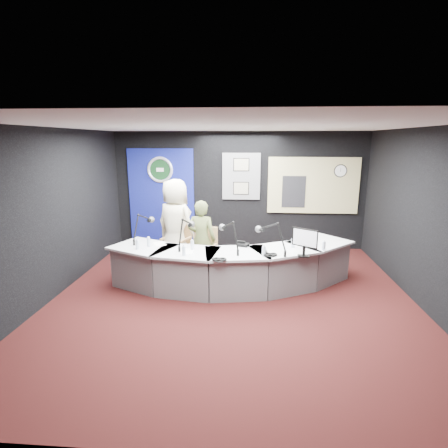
# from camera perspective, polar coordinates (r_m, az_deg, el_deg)

# --- Properties ---
(ground) EXTENTS (6.00, 6.00, 0.00)m
(ground) POSITION_cam_1_polar(r_m,az_deg,el_deg) (5.98, 1.37, -12.16)
(ground) COLOR black
(ground) RESTS_ON ground
(ceiling) EXTENTS (6.00, 6.00, 0.02)m
(ceiling) POSITION_cam_1_polar(r_m,az_deg,el_deg) (5.39, 1.55, 15.74)
(ceiling) COLOR silver
(ceiling) RESTS_ON ground
(wall_back) EXTENTS (6.00, 0.02, 2.80)m
(wall_back) POSITION_cam_1_polar(r_m,az_deg,el_deg) (8.47, 2.47, 5.43)
(wall_back) COLOR black
(wall_back) RESTS_ON ground
(wall_front) EXTENTS (6.00, 0.02, 2.80)m
(wall_front) POSITION_cam_1_polar(r_m,az_deg,el_deg) (2.68, -1.81, -12.91)
(wall_front) COLOR black
(wall_front) RESTS_ON ground
(wall_left) EXTENTS (0.02, 6.00, 2.80)m
(wall_left) POSITION_cam_1_polar(r_m,az_deg,el_deg) (6.40, -26.45, 1.37)
(wall_left) COLOR black
(wall_left) RESTS_ON ground
(wall_right) EXTENTS (0.02, 6.00, 2.80)m
(wall_right) POSITION_cam_1_polar(r_m,az_deg,el_deg) (6.16, 30.58, 0.46)
(wall_right) COLOR black
(wall_right) RESTS_ON ground
(broadcast_desk) EXTENTS (4.50, 1.90, 0.75)m
(broadcast_desk) POSITION_cam_1_polar(r_m,az_deg,el_deg) (6.34, 1.19, -6.94)
(broadcast_desk) COLOR #B7BABC
(broadcast_desk) RESTS_ON ground
(backdrop_panel) EXTENTS (1.60, 0.05, 2.30)m
(backdrop_panel) POSITION_cam_1_polar(r_m,az_deg,el_deg) (8.73, -10.15, 4.48)
(backdrop_panel) COLOR navy
(backdrop_panel) RESTS_ON wall_back
(agency_seal) EXTENTS (0.63, 0.07, 0.63)m
(agency_seal) POSITION_cam_1_polar(r_m,az_deg,el_deg) (8.62, -10.40, 8.71)
(agency_seal) COLOR silver
(agency_seal) RESTS_ON backdrop_panel
(seal_center) EXTENTS (0.48, 0.01, 0.48)m
(seal_center) POSITION_cam_1_polar(r_m,az_deg,el_deg) (8.62, -10.39, 8.71)
(seal_center) COLOR #0E3416
(seal_center) RESTS_ON backdrop_panel
(pinboard) EXTENTS (0.90, 0.04, 1.10)m
(pinboard) POSITION_cam_1_polar(r_m,az_deg,el_deg) (8.40, 2.83, 7.76)
(pinboard) COLOR slate
(pinboard) RESTS_ON wall_back
(framed_photo_upper) EXTENTS (0.34, 0.02, 0.27)m
(framed_photo_upper) POSITION_cam_1_polar(r_m,az_deg,el_deg) (8.34, 2.84, 9.65)
(framed_photo_upper) COLOR gray
(framed_photo_upper) RESTS_ON pinboard
(framed_photo_lower) EXTENTS (0.34, 0.02, 0.27)m
(framed_photo_lower) POSITION_cam_1_polar(r_m,az_deg,el_deg) (8.40, 2.80, 5.84)
(framed_photo_lower) COLOR gray
(framed_photo_lower) RESTS_ON pinboard
(booth_window_frame) EXTENTS (2.12, 0.06, 1.32)m
(booth_window_frame) POSITION_cam_1_polar(r_m,az_deg,el_deg) (8.55, 14.34, 6.11)
(booth_window_frame) COLOR tan
(booth_window_frame) RESTS_ON wall_back
(booth_glow) EXTENTS (2.00, 0.02, 1.20)m
(booth_glow) POSITION_cam_1_polar(r_m,az_deg,el_deg) (8.54, 14.35, 6.10)
(booth_glow) COLOR #FBE59E
(booth_glow) RESTS_ON booth_window_frame
(equipment_rack) EXTENTS (0.55, 0.02, 0.75)m
(equipment_rack) POSITION_cam_1_polar(r_m,az_deg,el_deg) (8.47, 11.31, 5.18)
(equipment_rack) COLOR black
(equipment_rack) RESTS_ON booth_window_frame
(wall_clock) EXTENTS (0.28, 0.01, 0.28)m
(wall_clock) POSITION_cam_1_polar(r_m,az_deg,el_deg) (8.61, 18.49, 8.23)
(wall_clock) COLOR white
(wall_clock) RESTS_ON booth_window_frame
(armchair_left) EXTENTS (0.65, 0.65, 0.90)m
(armchair_left) POSITION_cam_1_polar(r_m,az_deg,el_deg) (7.28, -7.80, -3.69)
(armchair_left) COLOR #AB804E
(armchair_left) RESTS_ON ground
(armchair_right) EXTENTS (0.69, 0.69, 1.01)m
(armchair_right) POSITION_cam_1_polar(r_m,az_deg,el_deg) (6.73, -3.65, -4.58)
(armchair_right) COLOR #AB804E
(armchair_right) RESTS_ON ground
(draped_jacket) EXTENTS (0.50, 0.26, 0.70)m
(draped_jacket) POSITION_cam_1_polar(r_m,az_deg,el_deg) (7.48, -8.24, -1.91)
(draped_jacket) COLOR slate
(draped_jacket) RESTS_ON armchair_left
(person_man) EXTENTS (1.08, 0.95, 1.85)m
(person_man) POSITION_cam_1_polar(r_m,az_deg,el_deg) (7.15, -7.92, -0.07)
(person_man) COLOR beige
(person_man) RESTS_ON ground
(person_woman) EXTENTS (0.60, 0.44, 1.51)m
(person_woman) POSITION_cam_1_polar(r_m,az_deg,el_deg) (6.66, -3.69, -2.52)
(person_woman) COLOR #555E31
(person_woman) RESTS_ON ground
(computer_monitor) EXTENTS (0.40, 0.29, 0.32)m
(computer_monitor) POSITION_cam_1_polar(r_m,az_deg,el_deg) (5.75, 13.02, -2.18)
(computer_monitor) COLOR black
(computer_monitor) RESTS_ON broadcast_desk
(desk_phone) EXTENTS (0.22, 0.20, 0.05)m
(desk_phone) POSITION_cam_1_polar(r_m,az_deg,el_deg) (6.25, 3.16, -3.39)
(desk_phone) COLOR black
(desk_phone) RESTS_ON broadcast_desk
(headphones_near) EXTENTS (0.22, 0.22, 0.04)m
(headphones_near) POSITION_cam_1_polar(r_m,az_deg,el_deg) (5.79, 7.54, -4.96)
(headphones_near) COLOR black
(headphones_near) RESTS_ON broadcast_desk
(headphones_far) EXTENTS (0.22, 0.22, 0.04)m
(headphones_far) POSITION_cam_1_polar(r_m,az_deg,el_deg) (5.51, -0.78, -5.79)
(headphones_far) COLOR black
(headphones_far) RESTS_ON broadcast_desk
(paper_stack) EXTENTS (0.30, 0.33, 0.00)m
(paper_stack) POSITION_cam_1_polar(r_m,az_deg,el_deg) (6.48, -10.50, -3.20)
(paper_stack) COLOR white
(paper_stack) RESTS_ON broadcast_desk
(notepad) EXTENTS (0.22, 0.31, 0.00)m
(notepad) POSITION_cam_1_polar(r_m,az_deg,el_deg) (6.00, -6.04, -4.41)
(notepad) COLOR white
(notepad) RESTS_ON broadcast_desk
(boom_mic_a) EXTENTS (0.29, 0.72, 0.60)m
(boom_mic_a) POSITION_cam_1_polar(r_m,az_deg,el_deg) (6.68, -13.12, -0.18)
(boom_mic_a) COLOR black
(boom_mic_a) RESTS_ON broadcast_desk
(boom_mic_b) EXTENTS (0.24, 0.73, 0.60)m
(boom_mic_b) POSITION_cam_1_polar(r_m,az_deg,el_deg) (6.17, -6.28, -1.02)
(boom_mic_b) COLOR black
(boom_mic_b) RESTS_ON broadcast_desk
(boom_mic_c) EXTENTS (0.42, 0.66, 0.60)m
(boom_mic_c) POSITION_cam_1_polar(r_m,az_deg,el_deg) (5.92, 0.94, -1.56)
(boom_mic_c) COLOR black
(boom_mic_c) RESTS_ON broadcast_desk
(boom_mic_d) EXTENTS (0.55, 0.57, 0.60)m
(boom_mic_d) POSITION_cam_1_polar(r_m,az_deg,el_deg) (5.88, 7.76, -1.80)
(boom_mic_d) COLOR black
(boom_mic_d) RESTS_ON broadcast_desk
(water_bottles) EXTENTS (3.27, 0.64, 0.18)m
(water_bottles) POSITION_cam_1_polar(r_m,az_deg,el_deg) (5.95, 0.95, -3.60)
(water_bottles) COLOR silver
(water_bottles) RESTS_ON broadcast_desk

